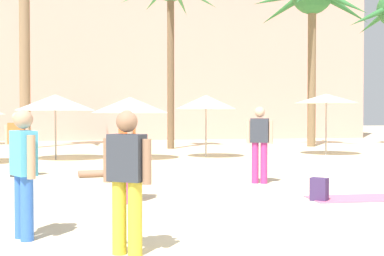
% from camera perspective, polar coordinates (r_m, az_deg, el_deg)
% --- Properties ---
extents(ground, '(120.00, 120.00, 0.00)m').
position_cam_1_polar(ground, '(6.33, 11.37, -12.86)').
color(ground, beige).
extents(hotel_pink, '(24.78, 9.38, 16.55)m').
position_cam_1_polar(hotel_pink, '(37.05, -2.70, 11.94)').
color(hotel_pink, '#DB9989').
rests_on(hotel_pink, ground).
extents(palm_tree_far_left, '(6.29, 5.58, 8.44)m').
position_cam_1_polar(palm_tree_far_left, '(26.37, 13.08, 13.24)').
color(palm_tree_far_left, brown).
rests_on(palm_tree_far_left, ground).
extents(cafe_umbrella_0, '(2.19, 2.19, 2.26)m').
position_cam_1_polar(cafe_umbrella_0, '(18.72, 1.55, 2.87)').
color(cafe_umbrella_0, gray).
rests_on(cafe_umbrella_0, ground).
extents(cafe_umbrella_1, '(2.41, 2.41, 2.36)m').
position_cam_1_polar(cafe_umbrella_1, '(20.54, 14.60, 3.16)').
color(cafe_umbrella_1, gray).
rests_on(cafe_umbrella_1, ground).
extents(cafe_umbrella_3, '(2.73, 2.73, 2.25)m').
position_cam_1_polar(cafe_umbrella_3, '(18.46, -14.84, 2.73)').
color(cafe_umbrella_3, gray).
rests_on(cafe_umbrella_3, ground).
extents(cafe_umbrella_4, '(2.66, 2.66, 2.17)m').
position_cam_1_polar(cafe_umbrella_4, '(18.09, -6.86, 2.53)').
color(cafe_umbrella_4, gray).
rests_on(cafe_umbrella_4, ground).
extents(beach_towel, '(1.99, 0.93, 0.01)m').
position_cam_1_polar(beach_towel, '(10.18, 18.20, -7.37)').
color(beach_towel, '#EF6684').
rests_on(beach_towel, ground).
extents(backpack, '(0.35, 0.35, 0.42)m').
position_cam_1_polar(backpack, '(9.68, 13.89, -6.63)').
color(backpack, '#3D2A58').
rests_on(backpack, ground).
extents(person_far_left, '(0.55, 0.42, 1.61)m').
position_cam_1_polar(person_far_left, '(5.80, -7.19, -5.31)').
color(person_far_left, gold).
rests_on(person_far_left, ground).
extents(person_near_right, '(0.59, 0.37, 1.74)m').
position_cam_1_polar(person_near_right, '(11.79, 7.47, -1.47)').
color(person_near_right, '#B7337F').
rests_on(person_near_right, ground).
extents(person_mid_left, '(0.28, 0.61, 1.65)m').
position_cam_1_polar(person_mid_left, '(9.20, -7.20, -2.62)').
color(person_mid_left, '#B7337F').
rests_on(person_mid_left, ground).
extents(person_mid_right, '(0.96, 0.49, 0.93)m').
position_cam_1_polar(person_mid_right, '(13.23, -9.62, -3.90)').
color(person_mid_right, '#936B51').
rests_on(person_mid_right, ground).
extents(person_near_left, '(0.38, 0.58, 1.63)m').
position_cam_1_polar(person_near_left, '(6.79, -18.09, -4.30)').
color(person_near_left, blue).
rests_on(person_near_left, ground).
extents(person_mid_center, '(0.61, 0.29, 1.62)m').
position_cam_1_polar(person_mid_center, '(13.64, -18.75, -1.43)').
color(person_mid_center, '#3D3D42').
rests_on(person_mid_center, ground).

